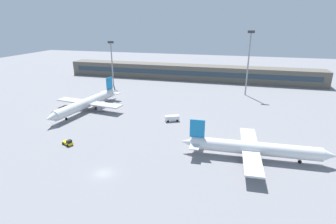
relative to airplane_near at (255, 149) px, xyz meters
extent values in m
plane|color=gray|center=(-35.86, 22.85, -3.04)|extent=(400.00, 400.00, 0.00)
cube|color=#5B564C|center=(-35.86, 95.92, 1.46)|extent=(157.63, 12.00, 9.00)
cube|color=#263847|center=(-35.86, 89.87, 1.91)|extent=(149.75, 0.16, 2.80)
cylinder|color=white|center=(-0.26, -0.01, 0.03)|extent=(33.62, 4.97, 3.54)
cone|color=white|center=(18.07, 0.78, 0.03)|extent=(4.03, 3.52, 3.36)
cone|color=white|center=(-18.41, -0.79, 0.03)|extent=(3.64, 2.62, 2.48)
cube|color=#197FBF|center=(-15.60, -0.67, 4.36)|extent=(4.11, 0.51, 5.12)
cube|color=silver|center=(-15.88, -0.68, 0.22)|extent=(3.00, 9.41, 0.22)
cube|color=silver|center=(-1.19, -0.05, -0.24)|extent=(5.66, 28.08, 0.47)
cylinder|color=gray|center=(-0.95, -5.63, -1.56)|extent=(3.06, 1.99, 1.86)
cylinder|color=gray|center=(-1.43, 5.53, -1.56)|extent=(3.06, 1.99, 1.86)
cylinder|color=black|center=(11.46, 0.49, -2.57)|extent=(0.95, 0.41, 0.93)
cylinder|color=black|center=(-2.01, -2.51, -2.57)|extent=(0.95, 0.41, 0.93)
cylinder|color=black|center=(-2.22, 2.33, -2.57)|extent=(0.95, 0.41, 0.93)
cylinder|color=silver|center=(-65.20, 24.90, 0.25)|extent=(8.41, 36.03, 3.78)
cone|color=silver|center=(-67.76, 5.44, 0.25)|extent=(4.11, 4.59, 3.59)
cone|color=silver|center=(-62.67, 44.17, 0.25)|extent=(3.12, 4.10, 2.65)
cube|color=#197FBF|center=(-63.07, 41.19, 4.88)|extent=(0.93, 4.39, 5.48)
cube|color=silver|center=(-63.03, 41.48, 0.45)|extent=(10.24, 4.06, 0.24)
cube|color=silver|center=(-65.07, 25.88, -0.05)|extent=(30.24, 8.62, 0.50)
cylinder|color=gray|center=(-71.00, 26.66, -1.45)|extent=(2.39, 3.42, 1.99)
cylinder|color=gray|center=(-59.15, 25.11, -1.45)|extent=(2.39, 3.42, 1.99)
cylinder|color=black|center=(-66.83, 12.46, -2.54)|extent=(0.52, 1.04, 1.00)
cylinder|color=black|center=(-67.51, 27.21, -2.54)|extent=(0.52, 1.04, 1.00)
cylinder|color=black|center=(-62.38, 26.53, -2.54)|extent=(0.52, 1.04, 1.00)
cube|color=yellow|center=(-53.82, -5.61, -2.39)|extent=(3.90, 2.74, 0.60)
cube|color=black|center=(-52.98, -5.95, -1.74)|extent=(1.55, 1.71, 0.90)
cylinder|color=black|center=(-53.00, -6.78, -2.69)|extent=(0.74, 0.49, 0.70)
cylinder|color=black|center=(-52.41, -5.34, -2.69)|extent=(0.74, 0.49, 0.70)
cylinder|color=black|center=(-55.22, -5.88, -2.69)|extent=(0.74, 0.49, 0.70)
cylinder|color=black|center=(-54.64, -4.43, -2.69)|extent=(0.74, 0.49, 0.70)
cube|color=white|center=(-28.29, 21.71, -1.91)|extent=(5.56, 4.03, 1.90)
cube|color=#1E2633|center=(-30.09, 20.86, -1.41)|extent=(0.96, 1.79, 0.70)
cylinder|color=black|center=(-30.26, 21.91, -2.66)|extent=(0.81, 0.58, 0.76)
cylinder|color=black|center=(-29.39, 20.06, -2.66)|extent=(0.81, 0.58, 0.76)
cylinder|color=black|center=(-27.18, 23.36, -2.66)|extent=(0.81, 0.58, 0.76)
cylinder|color=black|center=(-26.31, 21.52, -2.66)|extent=(0.81, 0.58, 0.76)
cylinder|color=gray|center=(-74.88, 68.69, 8.70)|extent=(0.70, 0.70, 23.47)
cube|color=#333338|center=(-74.88, 68.69, 21.03)|extent=(3.20, 0.80, 1.20)
cylinder|color=gray|center=(-1.72, 66.52, 11.84)|extent=(0.70, 0.70, 29.75)
cube|color=#333338|center=(-1.72, 66.52, 27.31)|extent=(3.20, 0.80, 1.20)
camera|label=1|loc=(-6.14, -67.38, 32.43)|focal=28.32mm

